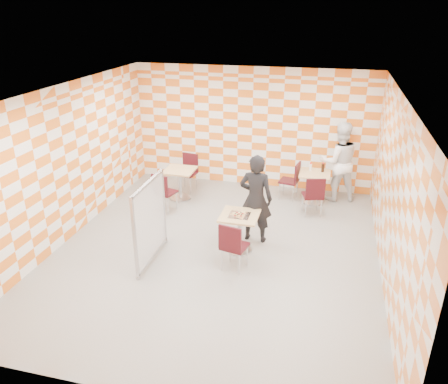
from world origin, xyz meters
name	(u,v)px	position (x,y,z in m)	size (l,w,h in m)	color
room_shell	(223,168)	(0.00, 0.54, 1.50)	(7.00, 7.00, 7.00)	gray
main_table	(239,226)	(0.42, 0.13, 0.51)	(0.70, 0.70, 0.75)	#DDBB77
second_table	(314,182)	(1.65, 2.70, 0.51)	(0.70, 0.70, 0.75)	#DDBB77
empty_table	(180,179)	(-1.47, 2.15, 0.51)	(0.70, 0.70, 0.75)	#DDBB77
chair_main_front	(232,244)	(0.45, -0.60, 0.54)	(0.50, 0.51, 0.92)	#3A0B11
chair_second_front	(314,193)	(1.68, 1.97, 0.54)	(0.52, 0.53, 0.92)	#3A0B11
chair_second_side	(293,178)	(1.14, 2.78, 0.54)	(0.50, 0.49, 0.92)	#3A0B11
chair_empty_near	(163,190)	(-1.59, 1.35, 0.54)	(0.52, 0.53, 0.92)	#3A0B11
chair_empty_far	(189,169)	(-1.46, 2.76, 0.54)	(0.48, 0.49, 0.92)	#3A0B11
partition	(150,221)	(-1.06, -0.60, 0.79)	(0.08, 1.38, 1.55)	white
man_dark	(256,199)	(0.63, 0.61, 0.89)	(0.65, 0.43, 1.78)	black
man_white	(339,162)	(2.17, 3.05, 0.95)	(0.92, 0.72, 1.90)	white
pizza_on_foil	(239,214)	(0.42, 0.11, 0.77)	(0.40, 0.40, 0.04)	silver
sport_bottle	(311,167)	(1.53, 2.84, 0.84)	(0.06, 0.06, 0.20)	white
soda_bottle	(323,168)	(1.82, 2.81, 0.85)	(0.07, 0.07, 0.23)	black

